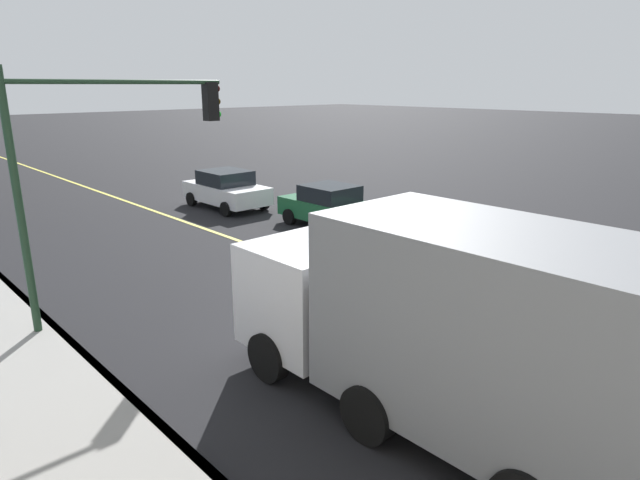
% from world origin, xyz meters
% --- Properties ---
extents(ground, '(200.00, 200.00, 0.00)m').
position_xyz_m(ground, '(0.00, 0.00, 0.00)').
color(ground, black).
extents(curb_edge, '(80.00, 0.16, 0.15)m').
position_xyz_m(curb_edge, '(0.00, 6.96, 0.07)').
color(curb_edge, slate).
rests_on(curb_edge, ground).
extents(lane_stripe_center, '(80.00, 0.16, 0.01)m').
position_xyz_m(lane_stripe_center, '(0.00, 0.00, 0.01)').
color(lane_stripe_center, '#D8CC4C').
rests_on(lane_stripe_center, ground).
extents(car_maroon, '(4.50, 2.01, 1.38)m').
position_xyz_m(car_maroon, '(-0.88, -2.84, 0.71)').
color(car_maroon, '#591116').
rests_on(car_maroon, ground).
extents(car_white, '(4.09, 2.09, 1.60)m').
position_xyz_m(car_white, '(9.90, -2.64, 0.81)').
color(car_white, silver).
rests_on(car_white, ground).
extents(car_green, '(4.14, 1.98, 1.56)m').
position_xyz_m(car_green, '(4.46, -3.62, 0.78)').
color(car_green, '#1E6038').
rests_on(car_green, ground).
extents(truck_gray, '(7.05, 2.61, 3.27)m').
position_xyz_m(truck_gray, '(-5.47, 3.63, 1.72)').
color(truck_gray, silver).
rests_on(truck_gray, ground).
extents(traffic_light_mast, '(0.28, 4.82, 5.46)m').
position_xyz_m(traffic_light_mast, '(2.02, 5.38, 3.80)').
color(traffic_light_mast, '#1E3823').
rests_on(traffic_light_mast, ground).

